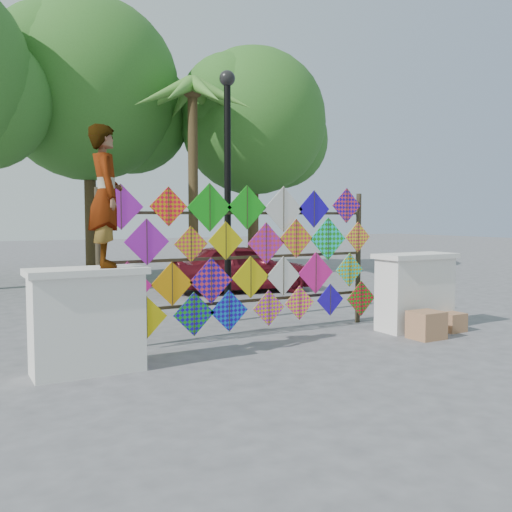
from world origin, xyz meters
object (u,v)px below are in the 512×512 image
kite_rack (250,259)px  sedan (241,267)px  vendor_woman (106,196)px  lamppost (228,172)px

kite_rack → sedan: 5.36m
kite_rack → vendor_woman: bearing=-159.6°
kite_rack → sedan: bearing=63.5°
vendor_woman → kite_rack: bearing=-60.8°
vendor_woman → lamppost: 3.57m
vendor_woman → lamppost: lamppost is taller
kite_rack → vendor_woman: size_ratio=2.84×
kite_rack → lamppost: bearing=79.1°
kite_rack → sedan: (2.38, 4.77, -0.62)m
kite_rack → vendor_woman: (-2.51, -0.93, 0.91)m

